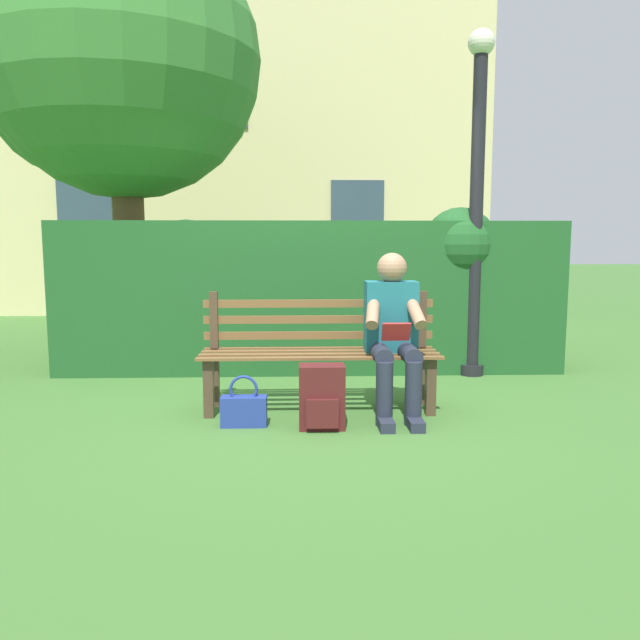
{
  "coord_description": "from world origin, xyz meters",
  "views": [
    {
      "loc": [
        0.16,
        4.5,
        1.25
      ],
      "look_at": [
        0.0,
        0.1,
        0.69
      ],
      "focal_mm": 34.67,
      "sensor_mm": 36.0,
      "label": 1
    }
  ],
  "objects": [
    {
      "name": "ground",
      "position": [
        0.0,
        0.0,
        0.0
      ],
      "size": [
        60.0,
        60.0,
        0.0
      ],
      "primitive_type": "plane",
      "color": "#3D6B2D"
    },
    {
      "name": "park_bench",
      "position": [
        0.0,
        -0.07,
        0.44
      ],
      "size": [
        1.76,
        0.48,
        0.88
      ],
      "color": "#4C3828",
      "rests_on": "ground"
    },
    {
      "name": "person_seated",
      "position": [
        -0.53,
        0.1,
        0.62
      ],
      "size": [
        0.44,
        0.73,
        1.17
      ],
      "color": "#1E6672",
      "rests_on": "ground"
    },
    {
      "name": "hedge_backdrop",
      "position": [
        0.01,
        -1.56,
        0.77
      ],
      "size": [
        4.82,
        0.87,
        1.58
      ],
      "color": "#1E5123",
      "rests_on": "ground"
    },
    {
      "name": "tree",
      "position": [
        2.2,
        -2.73,
        3.17
      ],
      "size": [
        3.18,
        3.03,
        4.75
      ],
      "color": "brown",
      "rests_on": "ground"
    },
    {
      "name": "building_facade",
      "position": [
        1.43,
        -7.52,
        3.0
      ],
      "size": [
        9.12,
        2.91,
        6.01
      ],
      "color": "beige",
      "rests_on": "ground"
    },
    {
      "name": "backpack",
      "position": [
        0.0,
        0.44,
        0.21
      ],
      "size": [
        0.31,
        0.26,
        0.43
      ],
      "color": "#4C1919",
      "rests_on": "ground"
    },
    {
      "name": "handbag",
      "position": [
        0.53,
        0.38,
        0.12
      ],
      "size": [
        0.31,
        0.13,
        0.35
      ],
      "color": "navy",
      "rests_on": "ground"
    },
    {
      "name": "lamp_post",
      "position": [
        -1.48,
        -1.2,
        1.68
      ],
      "size": [
        0.24,
        0.24,
        3.13
      ],
      "color": "black",
      "rests_on": "ground"
    }
  ]
}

